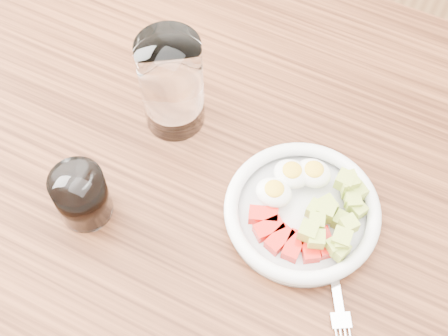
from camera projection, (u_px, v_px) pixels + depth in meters
The scene contains 6 objects.
ground at pixel (226, 332), 1.55m from camera, with size 4.00×4.00×0.00m, color brown.
dining_table at pixel (227, 217), 0.97m from camera, with size 1.50×0.90×0.77m.
bowl at pixel (304, 209), 0.85m from camera, with size 0.21×0.21×0.05m.
fork at pixel (330, 253), 0.83m from camera, with size 0.13×0.20×0.01m.
water_glass at pixel (172, 84), 0.88m from camera, with size 0.09×0.09×0.16m, color white.
coffee_glass at pixel (82, 196), 0.83m from camera, with size 0.07×0.07×0.08m.
Camera 1 is at (0.18, -0.38, 1.55)m, focal length 50.00 mm.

